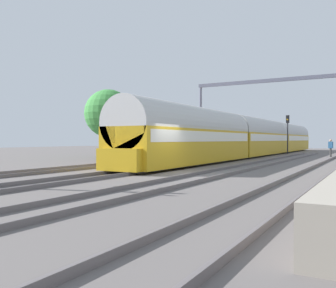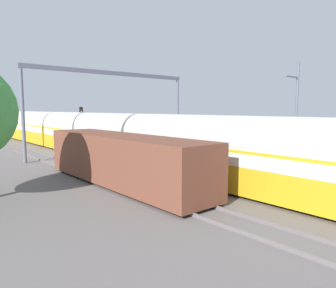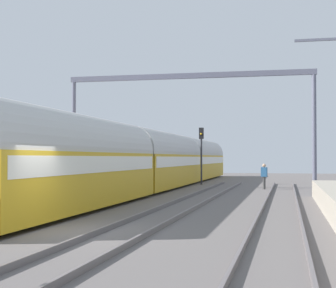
# 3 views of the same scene
# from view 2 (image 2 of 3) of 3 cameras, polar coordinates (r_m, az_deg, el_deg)

# --- Properties ---
(track_far_west) EXTENTS (1.52, 60.00, 0.16)m
(track_far_west) POSITION_cam_2_polar(r_m,az_deg,el_deg) (11.68, 19.52, -15.35)
(track_far_west) COLOR #615A5B
(track_far_west) RESTS_ON ground
(track_west) EXTENTS (1.51, 60.00, 0.16)m
(track_west) POSITION_cam_2_polar(r_m,az_deg,el_deg) (15.25, 27.48, -10.54)
(track_west) COLOR #615A5B
(track_west) RESTS_ON ground
(passenger_train) EXTENTS (2.93, 49.20, 3.82)m
(passenger_train) POSITION_cam_2_polar(r_m,az_deg,el_deg) (30.81, -14.18, 1.82)
(passenger_train) COLOR gold
(passenger_train) RESTS_ON ground
(freight_car) EXTENTS (2.80, 13.00, 2.70)m
(freight_car) POSITION_cam_2_polar(r_m,az_deg,el_deg) (18.10, -8.39, -2.77)
(freight_car) COLOR brown
(freight_car) RESTS_ON ground
(person_crossing) EXTENTS (0.44, 0.31, 1.73)m
(person_crossing) POSITION_cam_2_polar(r_m,az_deg,el_deg) (34.72, -3.74, 0.93)
(person_crossing) COLOR #3D3D3D
(person_crossing) RESTS_ON ground
(railway_signal_far) EXTENTS (0.36, 0.30, 4.54)m
(railway_signal_far) POSITION_cam_2_polar(r_m,az_deg,el_deg) (36.58, -15.41, 3.98)
(railway_signal_far) COLOR #2D2D33
(railway_signal_far) RESTS_ON ground
(catenary_gantry) EXTENTS (16.87, 0.28, 7.86)m
(catenary_gantry) POSITION_cam_2_polar(r_m,az_deg,el_deg) (30.72, -9.86, 9.28)
(catenary_gantry) COLOR slate
(catenary_gantry) RESTS_ON ground
(catenary_pole_east_mid) EXTENTS (1.90, 0.20, 8.00)m
(catenary_pole_east_mid) POSITION_cam_2_polar(r_m,az_deg,el_deg) (27.38, 22.17, 5.55)
(catenary_pole_east_mid) COLOR slate
(catenary_pole_east_mid) RESTS_ON ground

